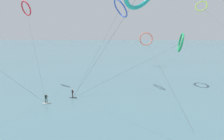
{
  "coord_description": "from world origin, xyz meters",
  "views": [
    {
      "loc": [
        1.22,
        -13.94,
        13.0
      ],
      "look_at": [
        0.0,
        19.1,
        6.18
      ],
      "focal_mm": 33.13,
      "sensor_mm": 36.0,
      "label": 1
    }
  ],
  "objects_px": {
    "surfer_ivory": "(46,99)",
    "kite_crimson": "(26,8)",
    "surfer_charcoal": "(73,94)",
    "kite_lime": "(202,6)",
    "kite_emerald": "(181,42)",
    "kite_coral": "(146,39)",
    "kite_cobalt": "(121,8)"
  },
  "relations": [
    {
      "from": "surfer_charcoal",
      "to": "kite_lime",
      "type": "distance_m",
      "value": 49.09
    },
    {
      "from": "kite_coral",
      "to": "kite_lime",
      "type": "height_order",
      "value": "kite_lime"
    },
    {
      "from": "surfer_ivory",
      "to": "kite_emerald",
      "type": "distance_m",
      "value": 31.25
    },
    {
      "from": "kite_cobalt",
      "to": "kite_crimson",
      "type": "height_order",
      "value": "kite_cobalt"
    },
    {
      "from": "kite_lime",
      "to": "kite_crimson",
      "type": "bearing_deg",
      "value": -122.39
    },
    {
      "from": "surfer_ivory",
      "to": "kite_cobalt",
      "type": "relative_size",
      "value": 0.09
    },
    {
      "from": "surfer_charcoal",
      "to": "kite_emerald",
      "type": "height_order",
      "value": "kite_emerald"
    },
    {
      "from": "kite_lime",
      "to": "kite_coral",
      "type": "bearing_deg",
      "value": -159.77
    },
    {
      "from": "surfer_charcoal",
      "to": "kite_emerald",
      "type": "relative_size",
      "value": 0.07
    },
    {
      "from": "surfer_ivory",
      "to": "kite_lime",
      "type": "relative_size",
      "value": 0.03
    },
    {
      "from": "kite_coral",
      "to": "kite_lime",
      "type": "xyz_separation_m",
      "value": [
        16.12,
        -3.99,
        10.16
      ]
    },
    {
      "from": "surfer_ivory",
      "to": "kite_coral",
      "type": "distance_m",
      "value": 44.01
    },
    {
      "from": "kite_crimson",
      "to": "kite_coral",
      "type": "distance_m",
      "value": 39.06
    },
    {
      "from": "kite_emerald",
      "to": "kite_cobalt",
      "type": "xyz_separation_m",
      "value": [
        -13.68,
        -0.82,
        7.42
      ]
    },
    {
      "from": "surfer_ivory",
      "to": "kite_emerald",
      "type": "xyz_separation_m",
      "value": [
        26.49,
        14.03,
        8.85
      ]
    },
    {
      "from": "surfer_ivory",
      "to": "kite_crimson",
      "type": "relative_size",
      "value": 0.09
    },
    {
      "from": "kite_cobalt",
      "to": "kite_coral",
      "type": "xyz_separation_m",
      "value": [
        8.8,
        24.2,
        -7.89
      ]
    },
    {
      "from": "surfer_ivory",
      "to": "kite_crimson",
      "type": "height_order",
      "value": "kite_crimson"
    },
    {
      "from": "kite_cobalt",
      "to": "kite_coral",
      "type": "relative_size",
      "value": 0.4
    },
    {
      "from": "surfer_ivory",
      "to": "kite_crimson",
      "type": "xyz_separation_m",
      "value": [
        -8.2,
        13.47,
        16.32
      ]
    },
    {
      "from": "surfer_charcoal",
      "to": "kite_cobalt",
      "type": "distance_m",
      "value": 21.15
    },
    {
      "from": "surfer_charcoal",
      "to": "kite_emerald",
      "type": "xyz_separation_m",
      "value": [
        22.55,
        11.01,
        8.85
      ]
    },
    {
      "from": "kite_emerald",
      "to": "kite_lime",
      "type": "bearing_deg",
      "value": 157.78
    },
    {
      "from": "kite_cobalt",
      "to": "kite_lime",
      "type": "height_order",
      "value": "kite_lime"
    },
    {
      "from": "surfer_charcoal",
      "to": "kite_emerald",
      "type": "distance_m",
      "value": 26.61
    },
    {
      "from": "surfer_ivory",
      "to": "surfer_charcoal",
      "type": "relative_size",
      "value": 1.0
    },
    {
      "from": "kite_cobalt",
      "to": "kite_lime",
      "type": "bearing_deg",
      "value": -73.51
    },
    {
      "from": "kite_emerald",
      "to": "kite_coral",
      "type": "bearing_deg",
      "value": -160.34
    },
    {
      "from": "surfer_ivory",
      "to": "kite_lime",
      "type": "bearing_deg",
      "value": 27.14
    },
    {
      "from": "surfer_ivory",
      "to": "kite_lime",
      "type": "height_order",
      "value": "kite_lime"
    },
    {
      "from": "surfer_ivory",
      "to": "surfer_charcoal",
      "type": "xyz_separation_m",
      "value": [
        3.94,
        3.02,
        0.0
      ]
    },
    {
      "from": "kite_emerald",
      "to": "kite_lime",
      "type": "relative_size",
      "value": 0.47
    }
  ]
}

